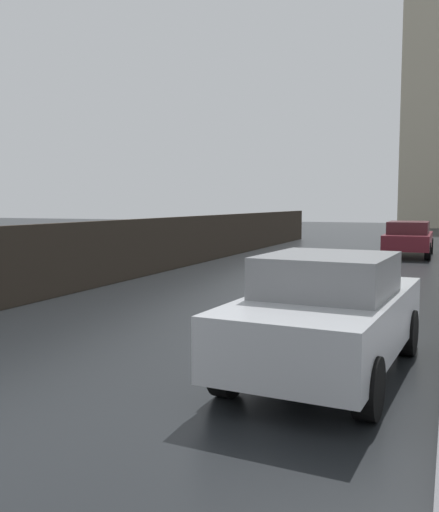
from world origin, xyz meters
name	(u,v)px	position (x,y,z in m)	size (l,w,h in m)	color
car_silver_near_kerb	(328,313)	(2.66, 4.08, 0.77)	(1.99, 4.14, 1.51)	#B2B5BA
car_maroon_mid_road	(409,238)	(2.46, 20.92, 0.74)	(1.81, 4.45, 1.40)	maroon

